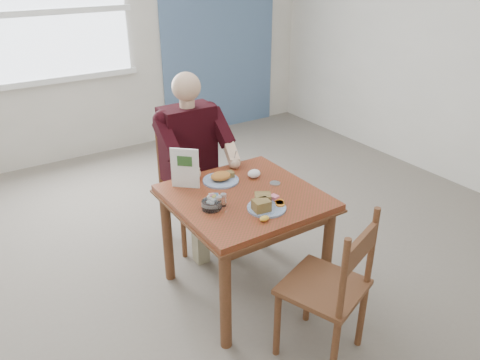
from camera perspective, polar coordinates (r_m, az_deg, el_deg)
floor at (r=3.41m, az=0.53°, el=-12.95°), size 6.00×6.00×0.00m
wall_back at (r=5.46m, az=-17.92°, el=17.08°), size 5.50×0.00×5.50m
accent_panel at (r=6.07m, az=-2.52°, el=19.05°), size 1.60×0.02×2.80m
lemon_wedge at (r=2.70m, az=3.00°, el=-4.71°), size 0.07×0.06×0.03m
napkin at (r=3.20m, az=1.72°, el=0.78°), size 0.11×0.10×0.06m
metal_dish at (r=3.13m, az=4.29°, el=-0.41°), size 0.09×0.09×0.01m
window at (r=5.31m, az=-22.45°, el=18.39°), size 1.72×0.04×1.42m
table at (r=3.05m, az=0.58°, el=-3.60°), size 0.92×0.92×0.75m
chair_far at (r=3.73m, az=-6.21°, el=-0.61°), size 0.42×0.42×0.95m
chair_near at (r=2.69m, az=11.04°, el=-12.82°), size 0.54×0.54×0.95m
diner at (r=3.52m, az=-5.80°, el=3.66°), size 0.53×0.56×1.39m
near_plate at (r=2.82m, az=3.04°, el=-2.97°), size 0.29×0.29×0.08m
far_plate at (r=3.16m, az=-2.29°, el=0.27°), size 0.28×0.28×0.07m
caddy at (r=2.88m, az=-3.20°, el=-2.45°), size 0.11×0.11×0.07m
shakers at (r=2.83m, az=-2.31°, el=-2.61°), size 0.09×0.07×0.08m
creamer at (r=2.82m, az=-3.53°, el=-3.04°), size 0.14×0.14×0.05m
menu at (r=3.04m, az=-6.73°, el=1.46°), size 0.15×0.14×0.27m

